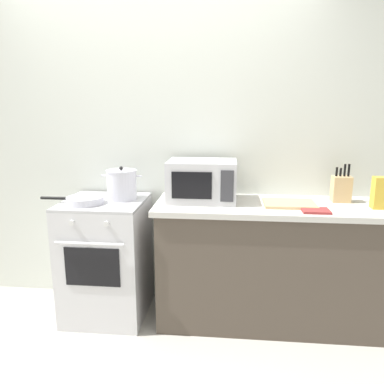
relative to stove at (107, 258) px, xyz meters
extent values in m
plane|color=#B2ADA3|center=(0.35, -0.60, -0.46)|extent=(10.00, 10.00, 0.00)
cube|color=silver|center=(0.65, 0.37, 0.79)|extent=(4.40, 0.10, 2.50)
cube|color=#4C4238|center=(1.25, 0.02, -0.02)|extent=(1.64, 0.56, 0.88)
cube|color=beige|center=(1.25, 0.02, 0.44)|extent=(1.70, 0.60, 0.04)
cube|color=silver|center=(0.00, 0.00, -0.01)|extent=(0.60, 0.60, 0.90)
cube|color=#B7B7BC|center=(0.00, 0.00, 0.45)|extent=(0.60, 0.60, 0.02)
cube|color=black|center=(0.00, -0.30, 0.06)|extent=(0.39, 0.01, 0.28)
cylinder|color=silver|center=(0.00, -0.33, 0.24)|extent=(0.48, 0.02, 0.02)
cylinder|color=silver|center=(-0.12, -0.31, 0.38)|extent=(0.04, 0.02, 0.04)
cylinder|color=silver|center=(0.12, -0.31, 0.38)|extent=(0.04, 0.02, 0.04)
cylinder|color=silver|center=(0.13, 0.06, 0.57)|extent=(0.22, 0.22, 0.21)
cylinder|color=silver|center=(0.13, 0.06, 0.68)|extent=(0.23, 0.23, 0.01)
sphere|color=black|center=(0.13, 0.06, 0.70)|extent=(0.03, 0.03, 0.03)
cylinder|color=silver|center=(0.00, 0.06, 0.64)|extent=(0.05, 0.01, 0.01)
cylinder|color=silver|center=(0.26, 0.06, 0.64)|extent=(0.05, 0.01, 0.01)
cylinder|color=silver|center=(-0.10, -0.10, 0.48)|extent=(0.26, 0.26, 0.05)
cylinder|color=black|center=(-0.33, -0.10, 0.49)|extent=(0.20, 0.02, 0.02)
cube|color=silver|center=(0.73, 0.08, 0.61)|extent=(0.50, 0.36, 0.30)
cube|color=black|center=(0.67, -0.10, 0.61)|extent=(0.28, 0.01, 0.19)
cube|color=#38383D|center=(0.92, -0.10, 0.61)|extent=(0.09, 0.01, 0.22)
cube|color=tan|center=(1.36, 0.00, 0.47)|extent=(0.36, 0.26, 0.02)
cube|color=tan|center=(1.75, 0.14, 0.55)|extent=(0.13, 0.10, 0.19)
cylinder|color=black|center=(1.71, 0.14, 0.68)|extent=(0.02, 0.02, 0.07)
cylinder|color=black|center=(1.74, 0.14, 0.68)|extent=(0.02, 0.02, 0.06)
cylinder|color=black|center=(1.76, 0.14, 0.69)|extent=(0.02, 0.02, 0.09)
cylinder|color=black|center=(1.79, 0.14, 0.69)|extent=(0.02, 0.02, 0.09)
cube|color=gold|center=(1.95, -0.03, 0.57)|extent=(0.08, 0.08, 0.22)
cube|color=#993333|center=(1.51, -0.16, 0.47)|extent=(0.18, 0.14, 0.02)
camera|label=1|loc=(0.92, -2.60, 1.13)|focal=34.63mm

